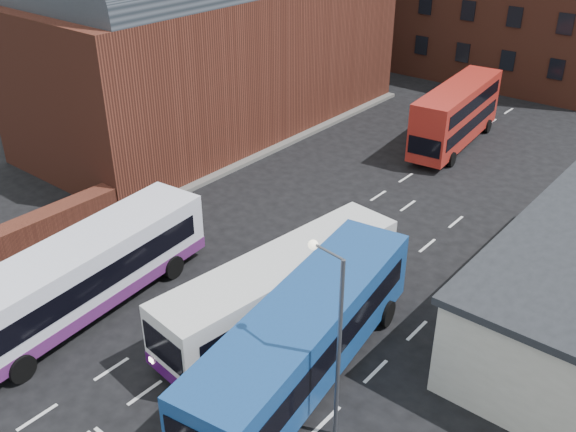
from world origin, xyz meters
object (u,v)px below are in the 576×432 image
Objects in this scene: bus_white_outbound at (83,271)px; bus_blue at (305,333)px; bus_white_inbound at (282,286)px; street_lamp at (334,331)px; bus_red_double at (456,115)px.

bus_blue reaches higher than bus_white_outbound.
bus_white_inbound is 1.65× the size of street_lamp.
bus_white_outbound is 8.55m from bus_white_inbound.
street_lamp is (8.54, -26.15, 2.10)m from bus_red_double.
bus_blue is at bearing 9.77° from bus_white_outbound.
bus_red_double reaches higher than bus_white_outbound.
bus_white_inbound is at bearing 145.17° from street_lamp.
bus_red_double is at bearing -84.31° from bus_blue.
bus_red_double is (3.71, 27.29, 0.27)m from bus_white_outbound.
bus_white_inbound is at bearing 92.81° from bus_red_double.
street_lamp reaches higher than bus_white_inbound.
bus_blue is 25.32m from bus_red_double.
bus_white_outbound is 1.16× the size of bus_red_double.
bus_white_inbound is at bearing -43.84° from bus_blue.
bus_red_double reaches higher than bus_white_inbound.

